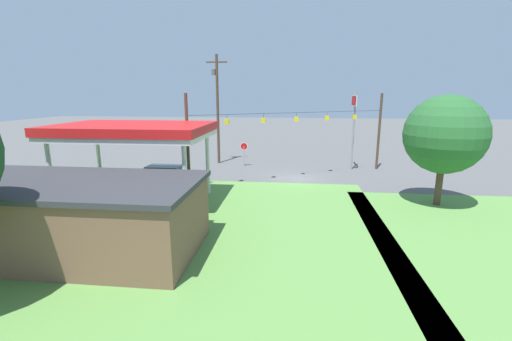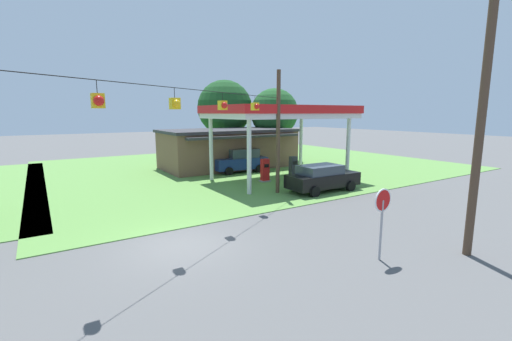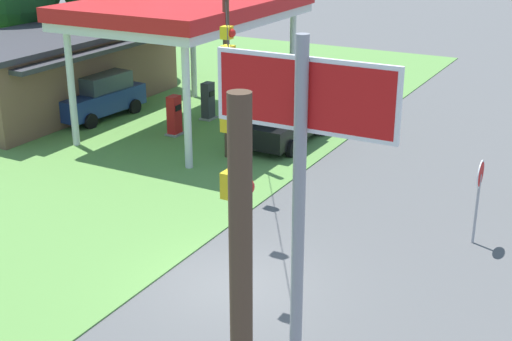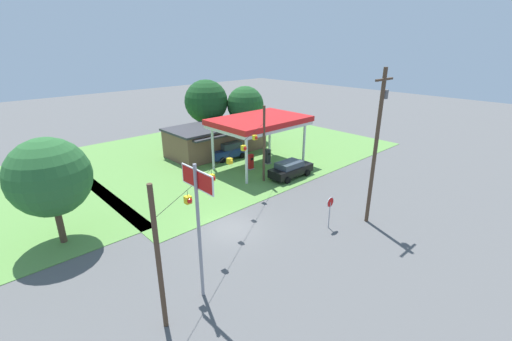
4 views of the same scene
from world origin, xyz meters
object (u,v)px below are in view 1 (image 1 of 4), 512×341
Objects in this scene: car_at_pumps_front at (162,175)px; stop_sign_overhead at (354,115)px; stop_sign_roadside at (244,149)px; gas_station_store at (72,216)px; car_at_pumps_rear at (115,211)px; fuel_pump_far at (120,191)px; gas_station_canopy at (134,132)px; fuel_pump_near at (156,192)px; tree_west_verge at (445,135)px; utility_pole_main at (217,104)px.

stop_sign_overhead reaches higher than car_at_pumps_front.
stop_sign_overhead is at bearing -2.21° from stop_sign_roadside.
gas_station_store is 2.60× the size of car_at_pumps_rear.
gas_station_store reaches higher than fuel_pump_far.
car_at_pumps_rear is at bearing 99.45° from gas_station_canopy.
stop_sign_overhead is at bearing -152.83° from car_at_pumps_front.
car_at_pumps_front is at bearing -73.27° from fuel_pump_near.
gas_station_store is at bearing 92.10° from gas_station_canopy.
car_at_pumps_rear is at bearing -104.95° from stop_sign_roadside.
car_at_pumps_rear is (-2.05, 4.51, 0.21)m from fuel_pump_far.
gas_station_canopy is 6.08m from car_at_pumps_front.
tree_west_verge reaches higher than gas_station_canopy.
utility_pole_main reaches higher than fuel_pump_far.
fuel_pump_near is at bearing -97.86° from gas_station_store.
fuel_pump_far is at bearing 35.85° from stop_sign_overhead.
fuel_pump_near is at bearing 40.28° from stop_sign_overhead.
tree_west_verge is (-19.69, -6.36, 3.81)m from car_at_pumps_rear.
utility_pole_main reaches higher than gas_station_canopy.
stop_sign_roadside is at bearing -104.15° from gas_station_store.
utility_pole_main is (-3.74, -14.58, 5.54)m from fuel_pump_far.
stop_sign_overhead is (-17.67, -12.77, 4.66)m from fuel_pump_far.
utility_pole_main is (-2.49, -10.07, 5.44)m from car_at_pumps_front.
stop_sign_overhead is (-15.62, -17.28, 4.45)m from car_at_pumps_rear.
tree_west_verge is at bearing -175.14° from fuel_pump_far.
utility_pole_main reaches higher than car_at_pumps_front.
gas_station_canopy is 4.36m from fuel_pump_far.
car_at_pumps_front is at bearing 99.30° from car_at_pumps_rear.
car_at_pumps_rear reaches higher than fuel_pump_near.
utility_pole_main is (-2.16, -22.02, 4.58)m from gas_station_store.
gas_station_canopy is 3.99× the size of stop_sign_roadside.
car_at_pumps_rear is (-0.48, -2.93, -0.75)m from gas_station_store.
gas_station_store is at bearing 92.06° from car_at_pumps_front.
car_at_pumps_front is (-1.25, -4.51, 0.10)m from fuel_pump_far.
gas_station_store reaches higher than car_at_pumps_rear.
stop_sign_overhead is (-10.89, 0.42, 3.65)m from stop_sign_roadside.
car_at_pumps_front reaches higher than fuel_pump_near.
stop_sign_roadside is 19.01m from tree_west_verge.
tree_west_verge is (-14.96, 11.34, 3.01)m from stop_sign_roadside.
stop_sign_roadside reaches higher than fuel_pump_far.
gas_station_store is at bearing 101.94° from fuel_pump_far.
utility_pole_main is (3.04, -1.39, 4.54)m from stop_sign_roadside.
car_at_pumps_rear is at bearing 47.89° from stop_sign_overhead.
car_at_pumps_rear reaches higher than car_at_pumps_front.
utility_pole_main is at bearing -94.46° from fuel_pump_near.
tree_west_verge is at bearing 22.10° from car_at_pumps_rear.
utility_pole_main reaches higher than stop_sign_roadside.
car_at_pumps_rear reaches higher than fuel_pump_far.
stop_sign_roadside is at bearing -117.20° from fuel_pump_far.
gas_station_canopy is 20.77m from stop_sign_overhead.
car_at_pumps_rear is (-0.75, 4.51, -3.96)m from gas_station_canopy.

